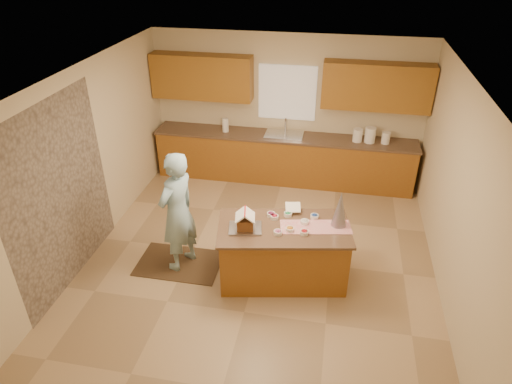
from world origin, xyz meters
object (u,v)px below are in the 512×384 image
tinsel_tree (340,209)px  boy (177,212)px  island_base (283,254)px  gingerbread_house (245,221)px

tinsel_tree → boy: bearing=-175.5°
tinsel_tree → boy: (-2.16, -0.17, -0.21)m
boy → tinsel_tree: bearing=116.5°
island_base → gingerbread_house: (-0.49, -0.14, 0.56)m
island_base → boy: bearing=169.1°
tinsel_tree → gingerbread_house: (-1.19, -0.32, -0.13)m
island_base → gingerbread_house: 0.76m
island_base → tinsel_tree: (0.70, 0.18, 0.70)m
tinsel_tree → gingerbread_house: size_ratio=1.69×
gingerbread_house → boy: bearing=171.4°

